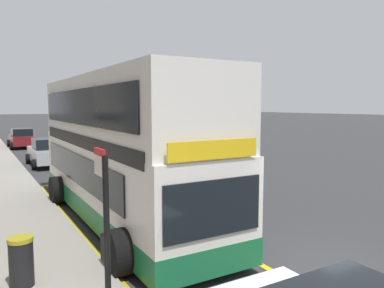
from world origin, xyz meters
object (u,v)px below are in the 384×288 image
(parked_car_silver_far, at_px, (48,152))
(litter_bin, at_px, (21,261))
(parked_car_maroon_kerbside, at_px, (22,138))
(parked_car_maroon_across, at_px, (89,130))
(bus_stop_sign, at_px, (105,228))
(double_decker_bus, at_px, (120,154))

(parked_car_silver_far, bearing_deg, litter_bin, -100.37)
(parked_car_maroon_kerbside, height_order, parked_car_maroon_across, same)
(bus_stop_sign, bearing_deg, double_decker_bus, 68.50)
(parked_car_maroon_kerbside, bearing_deg, parked_car_maroon_across, -136.38)
(parked_car_maroon_across, relative_size, parked_car_silver_far, 1.00)
(litter_bin, bearing_deg, parked_car_maroon_kerbside, 84.02)
(bus_stop_sign, relative_size, litter_bin, 2.93)
(parked_car_maroon_kerbside, height_order, litter_bin, parked_car_maroon_kerbside)
(parked_car_maroon_kerbside, bearing_deg, parked_car_silver_far, 92.49)
(parked_car_maroon_kerbside, relative_size, litter_bin, 4.43)
(double_decker_bus, relative_size, parked_car_maroon_kerbside, 2.49)
(bus_stop_sign, distance_m, parked_car_silver_far, 18.12)
(parked_car_maroon_across, distance_m, litter_bin, 35.18)
(litter_bin, bearing_deg, parked_car_silver_far, 79.03)
(double_decker_bus, bearing_deg, bus_stop_sign, -111.50)
(parked_car_maroon_across, bearing_deg, double_decker_bus, -102.23)
(parked_car_maroon_across, relative_size, litter_bin, 4.43)
(parked_car_silver_far, height_order, litter_bin, parked_car_silver_far)
(parked_car_maroon_kerbside, distance_m, parked_car_maroon_across, 10.16)
(parked_car_maroon_kerbside, xyz_separation_m, parked_car_silver_far, (0.23, -11.09, 0.00))
(double_decker_bus, relative_size, litter_bin, 11.03)
(parked_car_silver_far, bearing_deg, double_decker_bus, -88.62)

